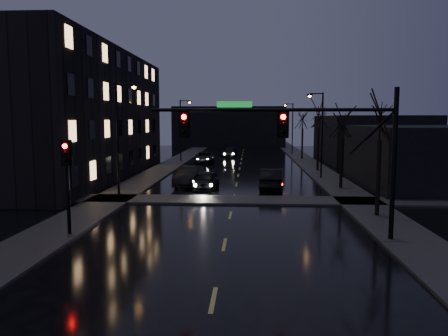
# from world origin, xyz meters

# --- Properties ---
(ground) EXTENTS (160.00, 160.00, 0.00)m
(ground) POSITION_xyz_m (0.00, 0.00, 0.00)
(ground) COLOR black
(ground) RESTS_ON ground
(sidewalk_left) EXTENTS (3.00, 140.00, 0.12)m
(sidewalk_left) POSITION_xyz_m (-8.50, 35.00, 0.06)
(sidewalk_left) COLOR #2D2D2B
(sidewalk_left) RESTS_ON ground
(sidewalk_right) EXTENTS (3.00, 140.00, 0.12)m
(sidewalk_right) POSITION_xyz_m (8.50, 35.00, 0.06)
(sidewalk_right) COLOR #2D2D2B
(sidewalk_right) RESTS_ON ground
(sidewalk_cross) EXTENTS (40.00, 3.00, 0.12)m
(sidewalk_cross) POSITION_xyz_m (0.00, 18.50, 0.06)
(sidewalk_cross) COLOR #2D2D2B
(sidewalk_cross) RESTS_ON ground
(apartment_block) EXTENTS (12.00, 30.00, 12.00)m
(apartment_block) POSITION_xyz_m (-16.50, 30.00, 6.00)
(apartment_block) COLOR black
(apartment_block) RESTS_ON ground
(commercial_right_near) EXTENTS (10.00, 14.00, 5.00)m
(commercial_right_near) POSITION_xyz_m (15.50, 26.00, 2.50)
(commercial_right_near) COLOR black
(commercial_right_near) RESTS_ON ground
(commercial_right_far) EXTENTS (12.00, 18.00, 6.00)m
(commercial_right_far) POSITION_xyz_m (17.00, 48.00, 3.00)
(commercial_right_far) COLOR black
(commercial_right_far) RESTS_ON ground
(far_block) EXTENTS (22.00, 10.00, 8.00)m
(far_block) POSITION_xyz_m (-3.00, 78.00, 4.00)
(far_block) COLOR black
(far_block) RESTS_ON ground
(signal_mast) EXTENTS (11.11, 0.41, 7.00)m
(signal_mast) POSITION_xyz_m (3.85, 9.00, 4.87)
(signal_mast) COLOR black
(signal_mast) RESTS_ON ground
(signal_pole_left) EXTENTS (0.35, 0.41, 4.53)m
(signal_pole_left) POSITION_xyz_m (-7.50, 8.99, 3.01)
(signal_pole_left) COLOR black
(signal_pole_left) RESTS_ON ground
(tree_near) EXTENTS (3.52, 3.52, 8.08)m
(tree_near) POSITION_xyz_m (8.40, 14.00, 6.22)
(tree_near) COLOR black
(tree_near) RESTS_ON ground
(tree_mid_a) EXTENTS (3.30, 3.30, 7.58)m
(tree_mid_a) POSITION_xyz_m (8.40, 24.00, 5.83)
(tree_mid_a) COLOR black
(tree_mid_a) RESTS_ON ground
(tree_mid_b) EXTENTS (3.74, 3.74, 8.59)m
(tree_mid_b) POSITION_xyz_m (8.40, 36.00, 6.61)
(tree_mid_b) COLOR black
(tree_mid_b) RESTS_ON ground
(tree_far) EXTENTS (3.43, 3.43, 7.88)m
(tree_far) POSITION_xyz_m (8.40, 50.00, 6.06)
(tree_far) COLOR black
(tree_far) RESTS_ON ground
(streetlight_l_near) EXTENTS (1.53, 0.28, 8.00)m
(streetlight_l_near) POSITION_xyz_m (-7.58, 18.00, 4.77)
(streetlight_l_near) COLOR black
(streetlight_l_near) RESTS_ON ground
(streetlight_l_far) EXTENTS (1.53, 0.28, 8.00)m
(streetlight_l_far) POSITION_xyz_m (-7.58, 45.00, 4.77)
(streetlight_l_far) COLOR black
(streetlight_l_far) RESTS_ON ground
(streetlight_r_mid) EXTENTS (1.53, 0.28, 8.00)m
(streetlight_r_mid) POSITION_xyz_m (7.58, 30.00, 4.77)
(streetlight_r_mid) COLOR black
(streetlight_r_mid) RESTS_ON ground
(streetlight_r_far) EXTENTS (1.53, 0.28, 8.00)m
(streetlight_r_far) POSITION_xyz_m (7.58, 58.00, 4.77)
(streetlight_r_far) COLOR black
(streetlight_r_far) RESTS_ON ground
(oncoming_car_a) EXTENTS (2.07, 4.41, 1.46)m
(oncoming_car_a) POSITION_xyz_m (-2.36, 23.38, 0.73)
(oncoming_car_a) COLOR black
(oncoming_car_a) RESTS_ON ground
(oncoming_car_b) EXTENTS (2.18, 5.05, 1.62)m
(oncoming_car_b) POSITION_xyz_m (-3.93, 25.06, 0.81)
(oncoming_car_b) COLOR black
(oncoming_car_b) RESTS_ON ground
(oncoming_car_c) EXTENTS (2.95, 5.36, 1.42)m
(oncoming_car_c) POSITION_xyz_m (-4.61, 44.07, 0.71)
(oncoming_car_c) COLOR black
(oncoming_car_c) RESTS_ON ground
(oncoming_car_d) EXTENTS (2.41, 4.89, 1.37)m
(oncoming_car_d) POSITION_xyz_m (-1.82, 52.82, 0.68)
(oncoming_car_d) COLOR black
(oncoming_car_d) RESTS_ON ground
(lead_car) EXTENTS (2.21, 5.15, 1.65)m
(lead_car) POSITION_xyz_m (2.90, 23.79, 0.82)
(lead_car) COLOR black
(lead_car) RESTS_ON ground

